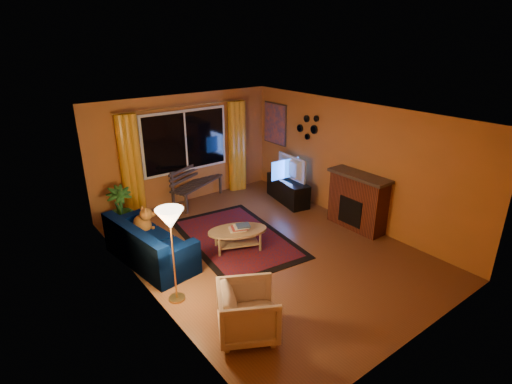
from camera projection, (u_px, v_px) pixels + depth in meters
floor at (266, 250)px, 7.42m from camera, size 4.50×6.00×0.02m
ceiling at (267, 114)px, 6.48m from camera, size 4.50×6.00×0.02m
wall_back at (185, 149)px, 9.18m from camera, size 4.50×0.02×2.50m
wall_left at (143, 221)px, 5.68m from camera, size 0.02×6.00×2.50m
wall_right at (352, 163)px, 8.22m from camera, size 0.02×6.00×2.50m
window at (186, 141)px, 9.06m from camera, size 2.00×0.02×1.30m
curtain_rod at (184, 106)px, 8.73m from camera, size 3.20×0.03×0.03m
curtain_left at (131, 167)px, 8.37m from camera, size 0.36×0.36×2.24m
curtain_right at (237, 146)px, 9.89m from camera, size 0.36×0.36×2.24m
bench at (198, 192)px, 9.44m from camera, size 1.58×1.05×0.46m
potted_plant at (120, 209)px, 8.02m from camera, size 0.56×0.56×0.91m
sofa at (150, 242)px, 6.90m from camera, size 1.04×1.94×0.75m
dog at (142, 221)px, 7.15m from camera, size 0.45×0.52×0.47m
armchair at (248, 309)px, 5.20m from camera, size 0.99×1.01×0.78m
floor_lamp at (173, 256)px, 5.75m from camera, size 0.28×0.28×1.49m
rug at (236, 238)px, 7.80m from camera, size 2.05×2.95×0.02m
coffee_table at (238, 239)px, 7.35m from camera, size 1.43×1.43×0.40m
tv_console at (288, 190)px, 9.44m from camera, size 0.69×1.38×0.55m
television at (288, 168)px, 9.24m from camera, size 0.19×0.97×0.56m
fireplace at (358, 202)px, 8.07m from camera, size 0.40×1.20×1.10m
mirror_cluster at (307, 126)px, 8.95m from camera, size 0.06×0.60×0.56m
painting at (275, 124)px, 9.86m from camera, size 0.04×0.76×0.96m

